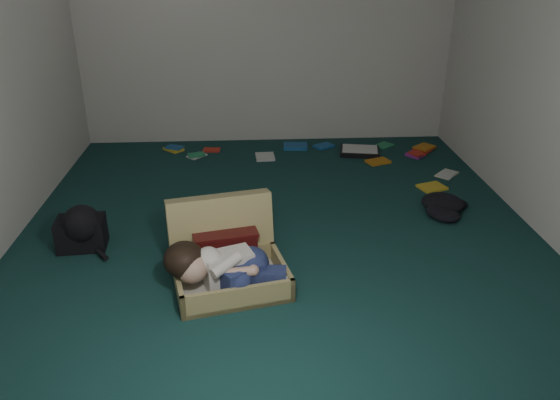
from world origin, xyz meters
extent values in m
plane|color=#123431|center=(0.00, 0.00, 0.00)|extent=(4.50, 4.50, 0.00)
plane|color=silver|center=(0.00, 2.25, 1.30)|extent=(4.50, 0.00, 4.50)
plane|color=silver|center=(0.00, -2.25, 1.30)|extent=(4.50, 0.00, 4.50)
cube|color=tan|center=(-0.35, -0.75, 0.08)|extent=(0.80, 0.65, 0.16)
cube|color=silver|center=(-0.35, -0.75, 0.04)|extent=(0.73, 0.57, 0.02)
cube|color=tan|center=(-0.42, -0.43, 0.25)|extent=(0.74, 0.36, 0.52)
cube|color=silver|center=(-0.37, -0.77, 0.17)|extent=(0.34, 0.27, 0.22)
sphere|color=tan|center=(-0.58, -0.85, 0.23)|extent=(0.19, 0.19, 0.19)
ellipsoid|color=black|center=(-0.63, -0.80, 0.27)|extent=(0.25, 0.27, 0.22)
ellipsoid|color=navy|center=(-0.22, -0.73, 0.17)|extent=(0.23, 0.27, 0.22)
cube|color=navy|center=(-0.27, -0.85, 0.16)|extent=(0.29, 0.26, 0.14)
cube|color=navy|center=(-0.12, -0.83, 0.14)|extent=(0.25, 0.14, 0.11)
sphere|color=white|center=(-0.04, -0.78, 0.12)|extent=(0.11, 0.11, 0.11)
sphere|color=white|center=(-0.02, -0.85, 0.11)|extent=(0.10, 0.10, 0.10)
cylinder|color=tan|center=(-0.29, -0.89, 0.22)|extent=(0.19, 0.10, 0.07)
cube|color=#3F0D0D|center=(-0.40, -0.44, 0.14)|extent=(0.46, 0.39, 0.27)
cube|color=#3F0D0D|center=(-0.40, -0.44, 0.29)|extent=(0.49, 0.42, 0.02)
cube|color=black|center=(0.97, 1.73, 0.03)|extent=(0.46, 0.38, 0.05)
cube|color=white|center=(0.97, 1.73, 0.05)|extent=(0.41, 0.33, 0.01)
cube|color=yellow|center=(-1.03, 1.95, 0.01)|extent=(0.20, 0.15, 0.02)
cube|color=red|center=(-0.62, 1.91, 0.01)|extent=(0.25, 0.24, 0.02)
cube|color=silver|center=(-0.05, 1.66, 0.01)|extent=(0.20, 0.24, 0.02)
cube|color=#1B5393|center=(0.61, 1.95, 0.01)|extent=(0.21, 0.24, 0.02)
cube|color=#C87717|center=(0.97, 1.73, 0.01)|extent=(0.25, 0.24, 0.02)
cube|color=#268B55|center=(1.28, 1.95, 0.01)|extent=(0.21, 0.17, 0.02)
cube|color=#852289|center=(1.54, 1.61, 0.01)|extent=(0.25, 0.25, 0.02)
cube|color=#EBE9C2|center=(1.70, 1.08, 0.01)|extent=(0.19, 0.23, 0.02)
cube|color=yellow|center=(1.45, 0.77, 0.01)|extent=(0.23, 0.25, 0.02)
cube|color=red|center=(1.70, 1.82, 0.01)|extent=(0.25, 0.23, 0.02)
cube|color=silver|center=(-0.77, 1.74, 0.01)|extent=(0.23, 0.18, 0.02)
cube|color=#1B5393|center=(0.30, 1.95, 0.01)|extent=(0.25, 0.25, 0.02)
cube|color=#C87717|center=(1.11, 1.44, 0.01)|extent=(0.17, 0.22, 0.02)
camera|label=1|loc=(-0.22, -3.72, 2.02)|focal=35.00mm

